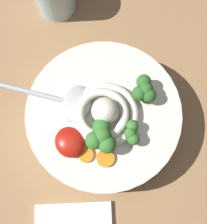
% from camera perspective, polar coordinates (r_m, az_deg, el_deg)
% --- Properties ---
extents(table_slab, '(1.32, 1.32, 0.03)m').
position_cam_1_polar(table_slab, '(0.52, 1.86, -2.18)').
color(table_slab, '#936D47').
rests_on(table_slab, ground).
extents(soup_bowl, '(0.24, 0.24, 0.07)m').
position_cam_1_polar(soup_bowl, '(0.47, 0.00, -1.07)').
color(soup_bowl, silver).
rests_on(soup_bowl, table_slab).
extents(noodle_pile, '(0.11, 0.11, 0.05)m').
position_cam_1_polar(noodle_pile, '(0.42, 0.03, -0.06)').
color(noodle_pile, silver).
rests_on(noodle_pile, soup_bowl).
extents(soup_spoon, '(0.14, 0.15, 0.02)m').
position_cam_1_polar(soup_spoon, '(0.43, -7.16, 2.07)').
color(soup_spoon, '#B7B7BC').
rests_on(soup_spoon, soup_bowl).
extents(chili_sauce_dollop, '(0.05, 0.04, 0.02)m').
position_cam_1_polar(chili_sauce_dollop, '(0.42, -6.77, -5.97)').
color(chili_sauce_dollop, '#B2190F').
rests_on(chili_sauce_dollop, soup_bowl).
extents(broccoli_floret_right, '(0.04, 0.04, 0.03)m').
position_cam_1_polar(broccoli_floret_right, '(0.43, 8.07, 4.48)').
color(broccoli_floret_right, '#7A9E60').
rests_on(broccoli_floret_right, soup_bowl).
extents(broccoli_floret_left, '(0.04, 0.03, 0.03)m').
position_cam_1_polar(broccoli_floret_left, '(0.41, 5.81, -4.09)').
color(broccoli_floret_left, '#7A9E60').
rests_on(broccoli_floret_left, soup_bowl).
extents(broccoli_floret_far, '(0.05, 0.04, 0.04)m').
position_cam_1_polar(broccoli_floret_far, '(0.40, -0.42, -4.99)').
color(broccoli_floret_far, '#7A9E60').
rests_on(broccoli_floret_far, soup_bowl).
extents(carrot_slice_front, '(0.02, 0.02, 0.01)m').
position_cam_1_polar(carrot_slice_front, '(0.42, -3.53, -8.54)').
color(carrot_slice_front, orange).
rests_on(carrot_slice_front, soup_bowl).
extents(carrot_slice_extra_b, '(0.03, 0.03, 0.01)m').
position_cam_1_polar(carrot_slice_extra_b, '(0.42, 0.40, -9.18)').
color(carrot_slice_extra_b, orange).
rests_on(carrot_slice_extra_b, soup_bowl).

